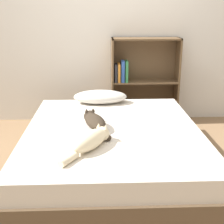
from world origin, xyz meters
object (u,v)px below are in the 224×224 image
at_px(pillow, 100,97).
at_px(bookshelf, 142,80).
at_px(cat_light, 92,140).
at_px(cat_dark, 95,121).
at_px(bed, 113,149).

relative_size(pillow, bookshelf, 0.55).
xyz_separation_m(cat_light, cat_dark, (0.02, 0.42, -0.01)).
distance_m(pillow, bookshelf, 0.74).
bearing_deg(cat_dark, bed, -117.53).
height_order(bed, pillow, pillow).
bearing_deg(bed, bookshelf, 71.84).
height_order(cat_dark, bookshelf, bookshelf).
height_order(cat_light, bookshelf, bookshelf).
bearing_deg(pillow, cat_dark, -94.11).
relative_size(pillow, cat_light, 1.14).
xyz_separation_m(pillow, cat_light, (-0.07, -1.16, -0.01)).
bearing_deg(cat_light, pillow, 28.90).
relative_size(pillow, cat_dark, 1.14).
bearing_deg(bookshelf, bed, -108.16).
relative_size(bed, cat_light, 3.67).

